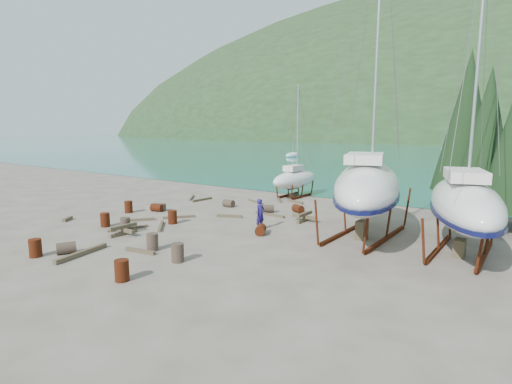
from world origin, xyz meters
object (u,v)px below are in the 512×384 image
Objects in this scene: large_sailboat_near at (367,186)px; small_sailboat_shore at (295,179)px; worker at (260,214)px; large_sailboat_far at (465,203)px.

large_sailboat_near is 1.84× the size of small_sailboat_shore.
large_sailboat_near is 9.69× the size of worker.
worker is (-10.88, -1.74, -1.63)m from large_sailboat_far.
large_sailboat_near is 6.56m from worker.
small_sailboat_shore is at bearing 119.71° from large_sailboat_near.
large_sailboat_near reaches higher than small_sailboat_shore.
worker is at bearing -177.82° from large_sailboat_near.
large_sailboat_far reaches higher than small_sailboat_shore.
small_sailboat_shore reaches higher than worker.
large_sailboat_far is (4.99, -0.33, -0.39)m from large_sailboat_near.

